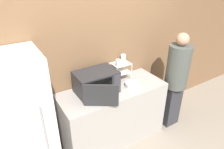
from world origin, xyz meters
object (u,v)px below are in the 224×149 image
dish_rack (121,68)px  glass_front_left (118,63)px  refrigerator (19,125)px  glass_back_right (123,58)px  person (176,77)px  bowl (132,85)px  microwave (96,83)px

dish_rack → glass_front_left: bearing=-146.0°
glass_front_left → refrigerator: (-1.44, -0.10, -0.40)m
glass_front_left → glass_back_right: size_ratio=1.00×
glass_back_right → glass_front_left: bearing=-145.1°
glass_front_left → dish_rack: bearing=34.0°
glass_back_right → person: (0.71, -0.47, -0.33)m
glass_front_left → bowl: 0.38m
glass_back_right → refrigerator: bearing=-172.1°
glass_back_right → bowl: bearing=-100.4°
microwave → dish_rack: microwave is taller
bowl → person: bearing=-11.0°
bowl → person: size_ratio=0.12×
person → microwave: bearing=167.6°
dish_rack → glass_back_right: size_ratio=2.83×
dish_rack → bowl: size_ratio=1.43×
bowl → microwave: bearing=165.6°
refrigerator → bowl: bearing=-3.4°
dish_rack → glass_back_right: bearing=35.9°
glass_front_left → glass_back_right: (0.17, 0.12, 0.00)m
dish_rack → glass_front_left: size_ratio=2.83×
glass_front_left → refrigerator: 1.49m
glass_front_left → glass_back_right: bearing=34.9°
bowl → refrigerator: 1.56m
microwave → refrigerator: refrigerator is taller
dish_rack → glass_back_right: 0.17m
dish_rack → person: person is taller
bowl → glass_back_right: bearing=79.6°
dish_rack → person: size_ratio=0.17×
microwave → glass_front_left: size_ratio=6.55×
microwave → bowl: size_ratio=3.32×
microwave → refrigerator: 1.07m
glass_back_right → dish_rack: bearing=-144.1°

